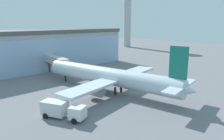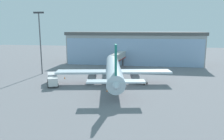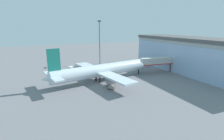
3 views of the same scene
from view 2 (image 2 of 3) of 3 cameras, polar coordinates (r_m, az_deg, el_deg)
ground at (r=52.97m, az=2.41°, el=-4.35°), size 240.00×240.00×0.00m
terminal_building at (r=88.36m, az=5.72°, el=5.81°), size 53.26×14.47×12.49m
jet_bridge at (r=77.44m, az=1.96°, el=3.60°), size 3.69×13.91×5.52m
apron_light_mast at (r=69.70m, az=-18.28°, el=8.00°), size 3.20×0.40×18.69m
airplane at (r=56.17m, az=0.39°, el=0.08°), size 29.06×37.05×10.94m
catering_truck at (r=56.44m, az=-15.29°, el=-2.25°), size 5.26×7.51×2.65m
baggage_cart at (r=55.63m, az=7.73°, el=-3.17°), size 3.22×2.67×1.50m
safety_cone_nose at (r=48.86m, az=-1.29°, el=-5.31°), size 0.36×0.36×0.55m
safety_cone_wingtip at (r=62.63m, az=-12.25°, el=-1.96°), size 0.36×0.36×0.55m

